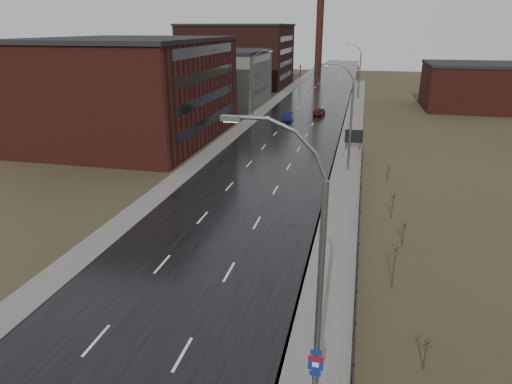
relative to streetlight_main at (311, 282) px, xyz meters
The scene contains 24 objects.
road 58.93m from the streetlight_main, 98.31° to the left, with size 14.00×300.00×0.06m, color black.
sidewalk_right 33.54m from the streetlight_main, 89.78° to the left, with size 3.20×180.00×0.18m, color #595651.
curb_right 33.57m from the streetlight_main, 92.42° to the left, with size 0.16×180.00×0.18m, color slate.
sidewalk_left 60.65m from the streetlight_main, 106.04° to the left, with size 2.40×260.00×0.12m, color #595651.
warehouse_near 52.13m from the streetlight_main, 124.42° to the left, with size 22.44×28.56×13.50m.
warehouse_mid 80.48m from the streetlight_main, 109.20° to the left, with size 16.32×20.40×10.50m.
warehouse_far 110.59m from the streetlight_main, 106.53° to the left, with size 26.52×24.48×15.50m.
building_right 82.95m from the streetlight_main, 74.74° to the left, with size 18.36×16.32×8.50m.
smokestack 149.01m from the streetlight_main, 95.58° to the left, with size 2.70×2.70×30.70m.
streetlight_main is the anchor object (origin of this frame).
streetlight_right_mid 34.01m from the streetlight_main, 89.95° to the left, with size 3.36×0.28×11.35m.
streetlight_left 62.15m from the streetlight_main, 105.08° to the left, with size 3.36×0.28×11.35m.
streetlight_right_far 88.01m from the streetlight_main, 89.98° to the left, with size 3.36×0.28×11.35m.
guardrail 17.27m from the streetlight_main, 83.61° to the left, with size 0.10×53.05×1.10m.
shrub_b 8.07m from the streetlight_main, 36.14° to the left, with size 0.40×0.42×1.65m.
shrub_c 12.13m from the streetlight_main, 69.68° to the left, with size 0.69×0.73×2.96m.
shrub_d 18.04m from the streetlight_main, 73.47° to the left, with size 0.44×0.46×1.83m.
shrub_e 22.37m from the streetlight_main, 78.47° to the left, with size 0.53×0.55×2.21m.
shrub_f 32.09m from the streetlight_main, 81.93° to the left, with size 0.41×0.43×1.70m.
billboard 43.12m from the streetlight_main, 89.16° to the left, with size 2.23×0.17×2.72m.
traffic_light_left 119.16m from the streetlight_main, 97.95° to the left, with size 0.58×2.73×5.30m.
traffic_light_right 118.01m from the streetlight_main, 90.23° to the left, with size 0.58×2.73×5.30m.
car_near 61.22m from the streetlight_main, 99.98° to the left, with size 1.58×4.53×1.49m, color #0B0F37.
car_far 66.74m from the streetlight_main, 95.14° to the left, with size 1.64×4.07×1.39m, color #44120B.
Camera 1 is at (9.77, -12.63, 14.86)m, focal length 32.00 mm.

